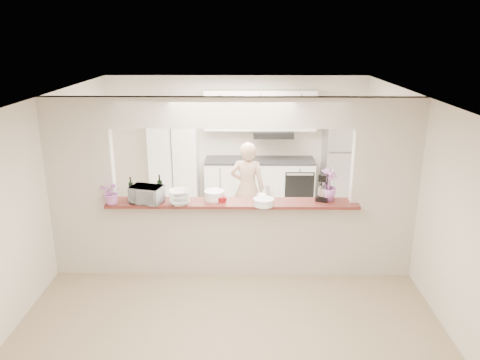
{
  "coord_description": "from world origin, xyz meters",
  "views": [
    {
      "loc": [
        0.18,
        -6.0,
        3.3
      ],
      "look_at": [
        0.1,
        0.3,
        1.29
      ],
      "focal_mm": 35.0,
      "sensor_mm": 36.0,
      "label": 1
    }
  ],
  "objects_px": {
    "refrigerator": "(343,165)",
    "person": "(247,189)",
    "toaster_oven": "(147,195)",
    "stand_mixer": "(324,188)"
  },
  "relations": [
    {
      "from": "toaster_oven",
      "to": "person",
      "type": "bearing_deg",
      "value": 62.49
    },
    {
      "from": "refrigerator",
      "to": "person",
      "type": "height_order",
      "value": "refrigerator"
    },
    {
      "from": "refrigerator",
      "to": "person",
      "type": "xyz_separation_m",
      "value": [
        -1.84,
        -1.27,
        -0.06
      ]
    },
    {
      "from": "refrigerator",
      "to": "stand_mixer",
      "type": "height_order",
      "value": "refrigerator"
    },
    {
      "from": "refrigerator",
      "to": "stand_mixer",
      "type": "bearing_deg",
      "value": -107.07
    },
    {
      "from": "toaster_oven",
      "to": "refrigerator",
      "type": "bearing_deg",
      "value": 55.65
    },
    {
      "from": "stand_mixer",
      "to": "person",
      "type": "relative_size",
      "value": 0.24
    },
    {
      "from": "refrigerator",
      "to": "stand_mixer",
      "type": "xyz_separation_m",
      "value": [
        -0.79,
        -2.59,
        0.41
      ]
    },
    {
      "from": "toaster_oven",
      "to": "stand_mixer",
      "type": "distance_m",
      "value": 2.41
    },
    {
      "from": "refrigerator",
      "to": "stand_mixer",
      "type": "relative_size",
      "value": 4.52
    }
  ]
}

